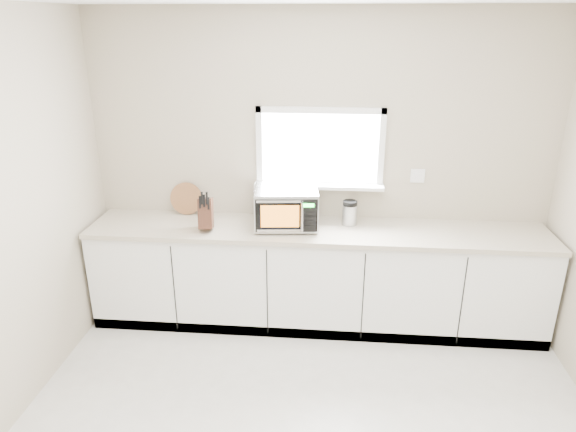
# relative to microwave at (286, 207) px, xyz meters

# --- Properties ---
(back_wall) EXTENTS (4.00, 0.17, 2.70)m
(back_wall) POSITION_rel_microwave_xyz_m (0.27, 0.29, 0.27)
(back_wall) COLOR #B2A18E
(back_wall) RESTS_ON ground
(cabinets) EXTENTS (3.92, 0.60, 0.88)m
(cabinets) POSITION_rel_microwave_xyz_m (0.27, -0.01, -0.66)
(cabinets) COLOR white
(cabinets) RESTS_ON ground
(countertop) EXTENTS (3.92, 0.64, 0.04)m
(countertop) POSITION_rel_microwave_xyz_m (0.27, -0.02, -0.20)
(countertop) COLOR beige
(countertop) RESTS_ON cabinets
(microwave) EXTENTS (0.57, 0.46, 0.34)m
(microwave) POSITION_rel_microwave_xyz_m (0.00, 0.00, 0.00)
(microwave) COLOR black
(microwave) RESTS_ON countertop
(knife_block) EXTENTS (0.15, 0.26, 0.35)m
(knife_block) POSITION_rel_microwave_xyz_m (-0.67, -0.12, -0.03)
(knife_block) COLOR #4B291B
(knife_block) RESTS_ON countertop
(cutting_board) EXTENTS (0.29, 0.07, 0.29)m
(cutting_board) POSITION_rel_microwave_xyz_m (-0.93, 0.23, -0.03)
(cutting_board) COLOR olive
(cutting_board) RESTS_ON countertop
(coffee_grinder) EXTENTS (0.14, 0.14, 0.22)m
(coffee_grinder) POSITION_rel_microwave_xyz_m (0.54, 0.10, -0.07)
(coffee_grinder) COLOR #B9BDC1
(coffee_grinder) RESTS_ON countertop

